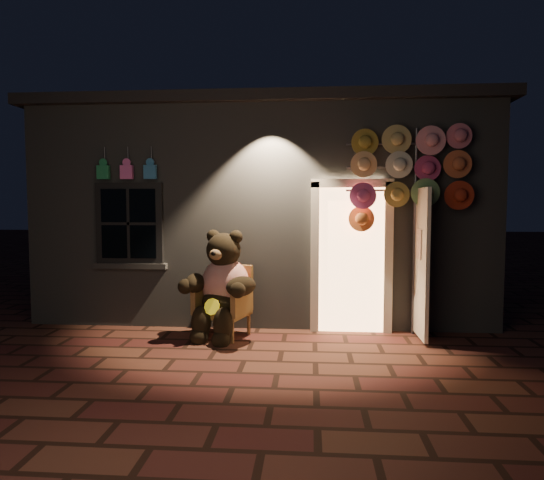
# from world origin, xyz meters

# --- Properties ---
(ground) EXTENTS (60.00, 60.00, 0.00)m
(ground) POSITION_xyz_m (0.00, 0.00, 0.00)
(ground) COLOR #573021
(ground) RESTS_ON ground
(shop_building) EXTENTS (7.30, 5.95, 3.51)m
(shop_building) POSITION_xyz_m (0.00, 3.99, 1.74)
(shop_building) COLOR slate
(shop_building) RESTS_ON ground
(wicker_armchair) EXTENTS (0.81, 0.77, 0.98)m
(wicker_armchair) POSITION_xyz_m (-0.41, 1.10, 0.49)
(wicker_armchair) COLOR #97633A
(wicker_armchair) RESTS_ON ground
(teddy_bear) EXTENTS (1.06, 0.98, 1.53)m
(teddy_bear) POSITION_xyz_m (-0.43, 0.97, 0.71)
(teddy_bear) COLOR red
(teddy_bear) RESTS_ON ground
(hat_rack) EXTENTS (1.70, 0.22, 2.90)m
(hat_rack) POSITION_xyz_m (2.09, 1.28, 2.27)
(hat_rack) COLOR #59595E
(hat_rack) RESTS_ON ground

